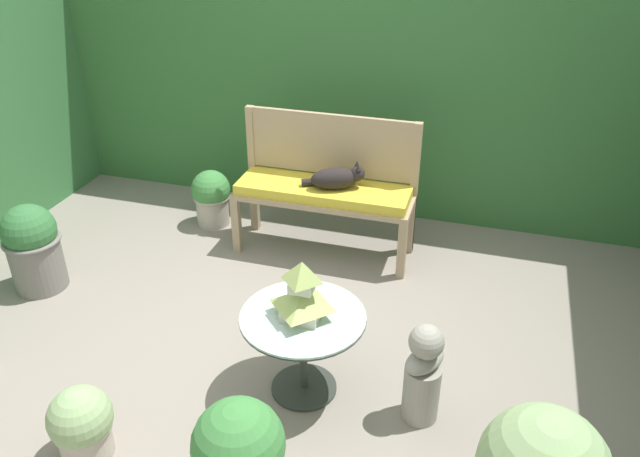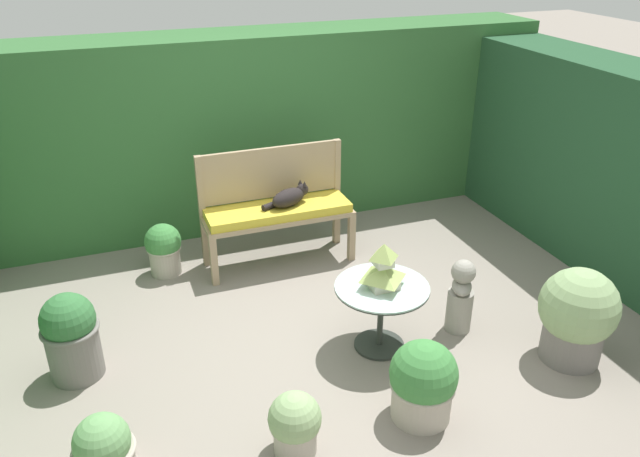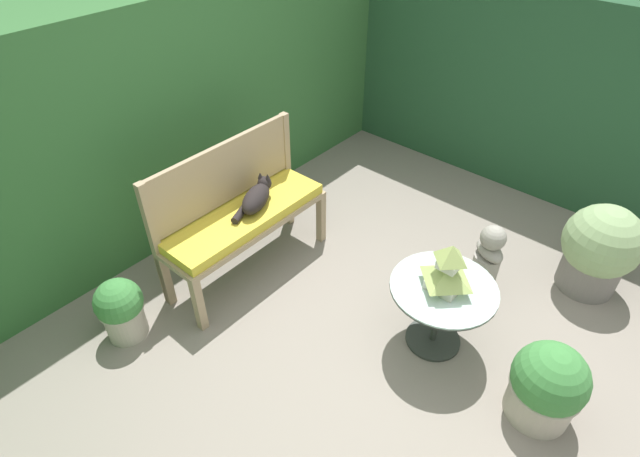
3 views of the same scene
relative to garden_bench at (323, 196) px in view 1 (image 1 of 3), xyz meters
The scene contains 12 objects.
ground 1.27m from the garden_bench, 91.13° to the right, with size 30.00×30.00×0.00m, color gray.
foliage_hedge_back 1.23m from the garden_bench, 91.17° to the left, with size 6.40×0.77×1.91m, color #336633.
garden_bench is the anchor object (origin of this frame).
bench_backrest 0.33m from the garden_bench, 90.00° to the left, with size 1.35×0.06×1.06m.
cat 0.20m from the garden_bench, 10.23° to the right, with size 0.47×0.28×0.20m.
patio_table 1.53m from the garden_bench, 77.84° to the right, with size 0.69×0.69×0.52m.
pagoda_birdhouse 1.54m from the garden_bench, 77.84° to the right, with size 0.27×0.27×0.34m.
garden_bust 1.81m from the garden_bench, 56.76° to the right, with size 0.26×0.30×0.61m.
potted_plant_table_near 2.34m from the garden_bench, 104.77° to the right, with size 0.32×0.32×0.41m.
potted_plant_path_edge 2.27m from the garden_bench, 83.48° to the right, with size 0.43×0.43×0.55m.
potted_plant_bench_right 2.09m from the garden_bench, 149.86° to the right, with size 0.39×0.39×0.65m.
potted_plant_hedge_corner 1.06m from the garden_bench, behind, with size 0.32×0.32×0.48m.
Camera 1 is at (1.20, -2.85, 2.57)m, focal length 35.00 mm.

